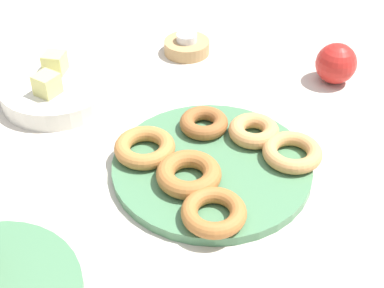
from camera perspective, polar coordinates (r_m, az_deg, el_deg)
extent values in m
plane|color=beige|center=(0.79, 2.13, -2.79)|extent=(2.40, 2.40, 0.00)
cylinder|color=#4C7F56|center=(0.79, 2.14, -2.39)|extent=(0.30, 0.30, 0.01)
torus|color=#AD6B33|center=(0.74, -0.35, -3.27)|extent=(0.12, 0.12, 0.03)
torus|color=#995B2D|center=(0.84, 1.28, 2.29)|extent=(0.09, 0.09, 0.02)
torus|color=tan|center=(0.80, 10.76, -0.87)|extent=(0.11, 0.11, 0.02)
torus|color=#BC7A3D|center=(0.79, -5.18, -0.53)|extent=(0.12, 0.12, 0.02)
torus|color=#AD6B33|center=(0.69, 2.36, -7.37)|extent=(0.10, 0.10, 0.02)
torus|color=tan|center=(0.83, 6.67, 1.43)|extent=(0.11, 0.11, 0.02)
cylinder|color=tan|center=(1.07, -0.56, 10.43)|extent=(0.09, 0.09, 0.03)
cylinder|color=silver|center=(1.07, -0.57, 11.40)|extent=(0.04, 0.04, 0.01)
cylinder|color=silver|center=(0.96, -14.22, 5.61)|extent=(0.20, 0.20, 0.03)
cube|color=#DBD67A|center=(0.92, -15.37, 6.23)|extent=(0.05, 0.05, 0.04)
cube|color=#DBD67A|center=(0.98, -14.57, 8.49)|extent=(0.04, 0.04, 0.04)
sphere|color=red|center=(1.01, 15.28, 8.38)|extent=(0.07, 0.07, 0.07)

